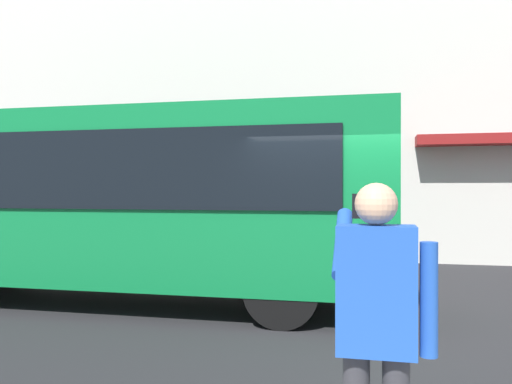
% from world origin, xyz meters
% --- Properties ---
extents(ground_plane, '(60.00, 60.00, 0.00)m').
position_xyz_m(ground_plane, '(0.00, 0.00, 0.00)').
color(ground_plane, '#232326').
extents(building_facade_far, '(28.00, 1.55, 12.00)m').
position_xyz_m(building_facade_far, '(-0.02, -6.80, 5.99)').
color(building_facade_far, beige).
rests_on(building_facade_far, ground_plane).
extents(red_bus, '(9.05, 2.54, 3.08)m').
position_xyz_m(red_bus, '(3.85, -0.64, 1.68)').
color(red_bus, '#0F7238').
rests_on(red_bus, ground_plane).
extents(pedestrian_photographer, '(0.53, 0.52, 1.70)m').
position_xyz_m(pedestrian_photographer, '(-0.38, 4.46, 1.14)').
color(pedestrian_photographer, '#2D2D33').
rests_on(pedestrian_photographer, sidewalk_curb).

